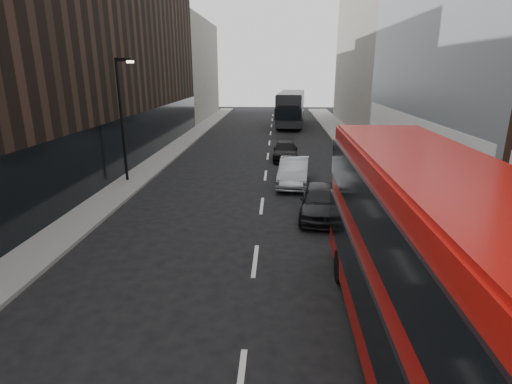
# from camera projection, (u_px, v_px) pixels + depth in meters

# --- Properties ---
(sidewalk_right) EXTENTS (3.00, 80.00, 0.15)m
(sidewalk_right) POSITION_uv_depth(u_px,v_px,m) (367.00, 159.00, 30.01)
(sidewalk_right) COLOR slate
(sidewalk_right) RESTS_ON ground
(sidewalk_left) EXTENTS (2.00, 80.00, 0.15)m
(sidewalk_left) POSITION_uv_depth(u_px,v_px,m) (164.00, 157.00, 30.80)
(sidewalk_left) COLOR slate
(sidewalk_left) RESTS_ON ground
(building_modern_block) EXTENTS (5.03, 22.00, 20.00)m
(building_modern_block) POSITION_uv_depth(u_px,v_px,m) (465.00, 9.00, 23.12)
(building_modern_block) COLOR #9A9FA4
(building_modern_block) RESTS_ON ground
(building_victorian) EXTENTS (6.50, 24.00, 21.00)m
(building_victorian) POSITION_uv_depth(u_px,v_px,m) (373.00, 41.00, 45.15)
(building_victorian) COLOR slate
(building_victorian) RESTS_ON ground
(building_left_mid) EXTENTS (5.00, 24.00, 14.00)m
(building_left_mid) POSITION_uv_depth(u_px,v_px,m) (134.00, 64.00, 33.73)
(building_left_mid) COLOR black
(building_left_mid) RESTS_ON ground
(building_left_far) EXTENTS (5.00, 20.00, 13.00)m
(building_left_far) POSITION_uv_depth(u_px,v_px,m) (189.00, 70.00, 54.88)
(building_left_far) COLOR slate
(building_left_far) RESTS_ON ground
(street_lamp) EXTENTS (1.06, 0.22, 7.00)m
(street_lamp) POSITION_uv_depth(u_px,v_px,m) (122.00, 112.00, 22.93)
(street_lamp) COLOR black
(street_lamp) RESTS_ON sidewalk_left
(red_bus) EXTENTS (2.94, 11.85, 4.76)m
(red_bus) POSITION_uv_depth(u_px,v_px,m) (428.00, 261.00, 8.38)
(red_bus) COLOR #B7100B
(red_bus) RESTS_ON ground
(grey_bus) EXTENTS (3.92, 12.56, 3.99)m
(grey_bus) POSITION_uv_depth(u_px,v_px,m) (291.00, 108.00, 48.15)
(grey_bus) COLOR black
(grey_bus) RESTS_ON ground
(car_a) EXTENTS (2.32, 4.59, 1.50)m
(car_a) POSITION_uv_depth(u_px,v_px,m) (320.00, 201.00, 18.28)
(car_a) COLOR black
(car_a) RESTS_ON ground
(car_b) EXTENTS (2.10, 4.87, 1.56)m
(car_b) POSITION_uv_depth(u_px,v_px,m) (294.00, 172.00, 23.42)
(car_b) COLOR gray
(car_b) RESTS_ON ground
(car_c) EXTENTS (1.93, 4.57, 1.32)m
(car_c) POSITION_uv_depth(u_px,v_px,m) (285.00, 151.00, 30.20)
(car_c) COLOR black
(car_c) RESTS_ON ground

